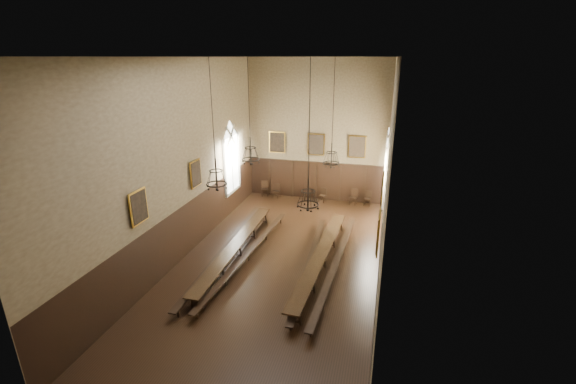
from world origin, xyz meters
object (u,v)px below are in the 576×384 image
at_px(bench_right_outer, 336,264).
at_px(chair_7, 367,201).
at_px(bench_left_inner, 248,255).
at_px(chandelier_front_right, 308,195).
at_px(table_left, 236,250).
at_px(chandelier_back_right, 331,156).
at_px(chair_4, 323,198).
at_px(bench_left_outer, 226,250).
at_px(chair_0, 265,191).
at_px(chandelier_front_left, 216,176).
at_px(chandelier_back_left, 251,153).
at_px(bench_right_inner, 310,263).
at_px(chair_6, 353,200).
at_px(chair_1, 277,193).
at_px(chair_3, 307,196).
at_px(table_right, 320,260).

relative_size(bench_right_outer, chair_7, 10.68).
relative_size(bench_left_inner, chandelier_front_right, 1.88).
height_order(table_left, chandelier_front_right, chandelier_front_right).
bearing_deg(chandelier_back_right, chair_4, 102.54).
bearing_deg(chandelier_front_right, bench_left_outer, 151.63).
relative_size(chair_7, chandelier_back_right, 0.19).
relative_size(chair_0, chandelier_front_left, 0.22).
xyz_separation_m(chandelier_back_left, chandelier_front_left, (0.28, -4.56, 0.20)).
relative_size(bench_left_outer, chair_7, 11.21).
xyz_separation_m(bench_left_inner, bench_right_inner, (2.91, 0.04, -0.01)).
bearing_deg(table_left, chair_6, 60.77).
height_order(table_left, chair_6, chair_6).
bearing_deg(chair_0, chair_1, -26.41).
bearing_deg(bench_left_inner, chandelier_back_right, 38.42).
bearing_deg(bench_left_outer, table_left, -0.84).
xyz_separation_m(chair_7, chandelier_back_left, (-5.57, -6.09, 4.23)).
bearing_deg(chair_3, chandelier_front_right, -90.85).
relative_size(chair_0, chair_6, 1.02).
xyz_separation_m(table_right, bench_right_outer, (0.72, -0.08, -0.07)).
distance_m(bench_right_inner, chandelier_front_right, 4.65).
height_order(chair_4, chandelier_back_right, chandelier_back_right).
height_order(table_left, table_right, table_right).
bearing_deg(table_right, bench_left_inner, -175.65).
relative_size(chandelier_back_right, chandelier_front_right, 0.94).
height_order(chair_0, chandelier_front_right, chandelier_front_right).
relative_size(bench_left_inner, bench_right_inner, 1.05).
bearing_deg(chandelier_back_right, bench_left_outer, -151.75).
height_order(chandelier_back_right, chandelier_front_left, same).
height_order(chair_3, chair_6, chair_6).
relative_size(table_right, chair_0, 8.94).
distance_m(table_left, chair_1, 8.38).
bearing_deg(table_right, chair_6, 85.46).
relative_size(table_left, chair_3, 9.15).
relative_size(bench_right_outer, chair_0, 9.64).
xyz_separation_m(bench_left_inner, chair_4, (2.02, 8.55, -0.01)).
relative_size(table_left, chair_7, 9.86).
bearing_deg(chair_3, chandelier_back_right, -81.14).
bearing_deg(chair_7, chair_3, -174.68).
xyz_separation_m(bench_right_outer, chair_7, (0.83, 8.45, -0.00)).
xyz_separation_m(bench_left_outer, bench_left_inner, (1.22, -0.20, -0.02)).
distance_m(chandelier_back_left, chandelier_front_right, 6.14).
distance_m(table_left, chair_7, 10.11).
height_order(table_left, chair_7, chair_7).
xyz_separation_m(chandelier_back_right, chandelier_front_left, (-3.72, -4.67, 0.10)).
height_order(chair_7, chandelier_back_right, chandelier_back_right).
relative_size(bench_right_inner, chair_7, 10.02).
bearing_deg(chair_7, table_right, -95.23).
distance_m(table_left, chair_6, 9.60).
bearing_deg(chandelier_back_left, chair_3, 74.88).
relative_size(bench_left_inner, chandelier_back_left, 1.96).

